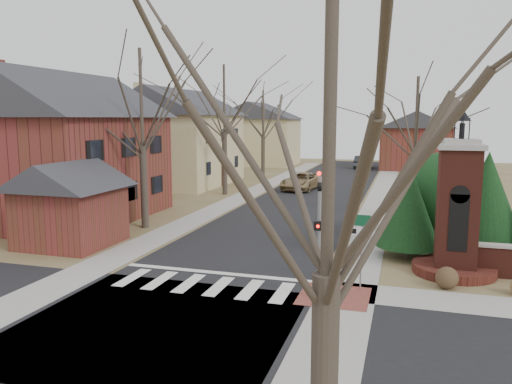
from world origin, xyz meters
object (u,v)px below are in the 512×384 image
(brick_gate_monument, at_px, (457,220))
(distant_car, at_px, (362,162))
(sign_post, at_px, (362,237))
(traffic_signal_pole, at_px, (319,225))
(pickup_truck, at_px, (301,181))

(brick_gate_monument, distance_m, distant_car, 42.64)
(sign_post, bearing_deg, traffic_signal_pole, -132.43)
(traffic_signal_pole, bearing_deg, pickup_truck, 102.86)
(sign_post, xyz_separation_m, distant_car, (-3.77, 45.01, -1.17))
(traffic_signal_pole, height_order, sign_post, traffic_signal_pole)
(pickup_truck, relative_size, distant_car, 1.14)
(sign_post, bearing_deg, distant_car, 94.78)
(sign_post, bearing_deg, pickup_truck, 106.40)
(brick_gate_monument, height_order, pickup_truck, brick_gate_monument)
(traffic_signal_pole, relative_size, sign_post, 1.64)
(pickup_truck, bearing_deg, sign_post, -66.30)
(sign_post, height_order, brick_gate_monument, brick_gate_monument)
(brick_gate_monument, relative_size, distant_car, 1.38)
(sign_post, xyz_separation_m, pickup_truck, (-7.19, 24.43, -1.20))
(sign_post, relative_size, distant_car, 0.58)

